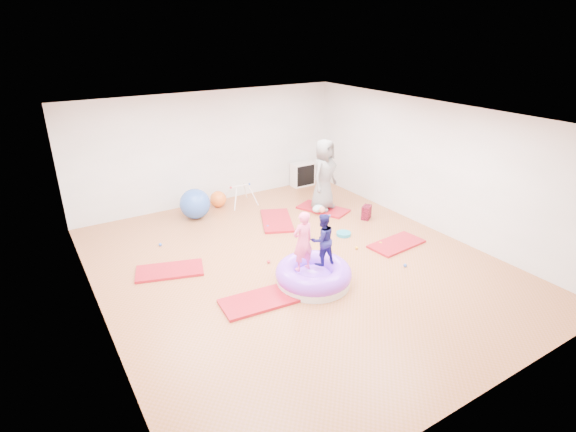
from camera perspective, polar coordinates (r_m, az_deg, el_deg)
room at (r=8.09m, az=1.12°, el=2.55°), size 7.01×8.01×2.81m
gym_mat_front_left at (r=7.58m, az=-3.63°, el=-10.69°), size 1.33×0.75×0.05m
gym_mat_mid_left at (r=8.70m, az=-14.79°, el=-6.72°), size 1.34×0.95×0.05m
gym_mat_center_back at (r=10.50m, az=-1.45°, el=-0.58°), size 1.15×1.48×0.06m
gym_mat_right at (r=9.66m, az=13.61°, el=-3.47°), size 1.24×0.70×0.05m
gym_mat_rear_right at (r=11.19m, az=4.46°, el=0.90°), size 1.06×1.37×0.05m
inflatable_cushion at (r=8.01m, az=3.25°, el=-7.51°), size 1.35×1.35×0.42m
child_pink at (r=7.55m, az=1.90°, el=-2.90°), size 0.40×0.27×1.08m
child_navy at (r=7.78m, az=4.39°, el=-2.67°), size 0.48×0.38×0.95m
adult_caregiver at (r=10.88m, az=4.58°, el=5.25°), size 1.00×0.86×1.74m
infant at (r=10.87m, az=4.00°, el=0.93°), size 0.33×0.33×0.19m
ball_pit_balls at (r=9.68m, az=2.77°, el=-2.67°), size 4.07×3.39×0.07m
exercise_ball_blue at (r=10.80m, az=-11.72°, el=1.53°), size 0.72×0.72×0.72m
exercise_ball_orange at (r=11.44m, az=-8.85°, el=2.14°), size 0.41×0.41×0.41m
infant_play_gym at (r=11.42m, az=-6.06°, el=3.07°), size 0.70×0.66×0.53m
cube_shelf at (r=12.82m, az=1.89°, el=5.33°), size 0.67×0.33×0.67m
balance_disc at (r=9.89m, az=7.07°, el=-2.26°), size 0.32×0.32×0.07m
backpack at (r=10.76m, az=9.93°, el=0.46°), size 0.33×0.30×0.33m
yellow_toy at (r=8.12m, az=1.57°, el=-8.26°), size 0.20×0.20×0.03m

